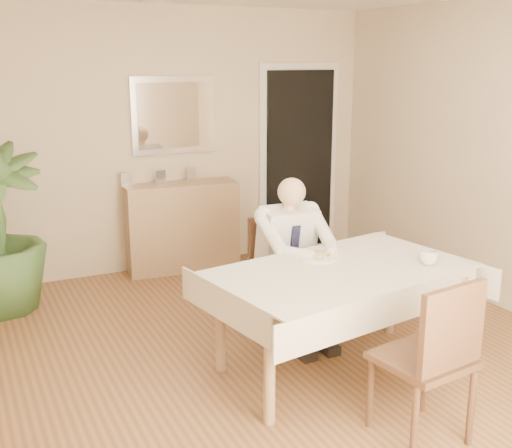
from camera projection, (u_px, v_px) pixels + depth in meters
name	position (u px, v px, depth m)	size (l,w,h in m)	color
room	(279.00, 185.00, 4.20)	(5.00, 5.02, 2.60)	brown
doorway	(299.00, 161.00, 7.07)	(0.96, 0.07, 2.10)	silver
mirror	(174.00, 115.00, 6.34)	(0.86, 0.04, 0.76)	silver
dining_table	(341.00, 280.00, 4.27)	(1.88, 1.30, 0.75)	#94704D
chair_far	(279.00, 266.00, 5.08)	(0.44, 0.44, 0.89)	#482A19
chair_near	(434.00, 353.00, 3.48)	(0.52, 0.52, 0.98)	#482A19
seated_man	(297.00, 253.00, 4.78)	(0.48, 0.72, 1.24)	silver
plate	(318.00, 258.00, 4.44)	(0.26, 0.26, 0.02)	white
food	(318.00, 255.00, 4.44)	(0.14, 0.14, 0.06)	olive
knife	(327.00, 257.00, 4.40)	(0.01, 0.01, 0.13)	silver
fork	(317.00, 259.00, 4.37)	(0.01, 0.01, 0.13)	silver
coffee_mug	(428.00, 258.00, 4.31)	(0.12, 0.12, 0.10)	white
sideboard	(182.00, 226.00, 6.49)	(1.12, 0.38, 0.89)	#94704D
photo_frame_left	(126.00, 180.00, 6.17)	(0.10, 0.02, 0.14)	silver
photo_frame_center	(161.00, 177.00, 6.30)	(0.10, 0.02, 0.14)	silver
photo_frame_right	(191.00, 175.00, 6.45)	(0.10, 0.02, 0.14)	silver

